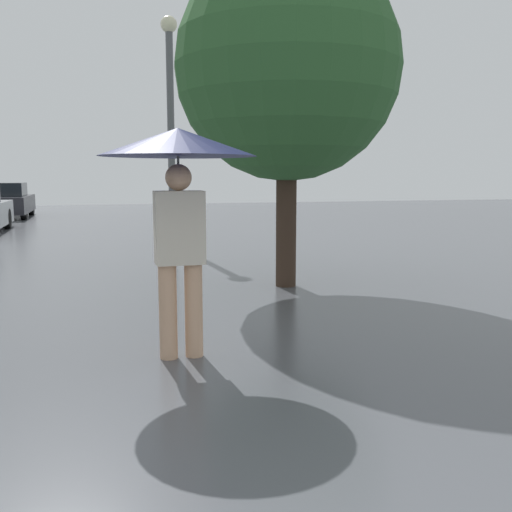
# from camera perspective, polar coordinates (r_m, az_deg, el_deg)

# --- Properties ---
(pedestrian) EXTENTS (1.25, 1.25, 1.86)m
(pedestrian) POSITION_cam_1_polar(r_m,az_deg,el_deg) (4.59, -7.78, 8.85)
(pedestrian) COLOR tan
(pedestrian) RESTS_ON ground_plane
(parked_car_farthest) EXTENTS (1.88, 3.90, 1.24)m
(parked_car_farthest) POSITION_cam_1_polar(r_m,az_deg,el_deg) (22.38, -24.08, 5.03)
(parked_car_farthest) COLOR black
(parked_car_farthest) RESTS_ON ground_plane
(tree) EXTENTS (2.92, 2.92, 4.33)m
(tree) POSITION_cam_1_polar(r_m,az_deg,el_deg) (7.76, 3.15, 18.22)
(tree) COLOR #38281E
(tree) RESTS_ON ground_plane
(street_lamp) EXTENTS (0.34, 0.34, 4.75)m
(street_lamp) POSITION_cam_1_polar(r_m,az_deg,el_deg) (12.48, -8.55, 14.47)
(street_lamp) COLOR #515456
(street_lamp) RESTS_ON ground_plane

